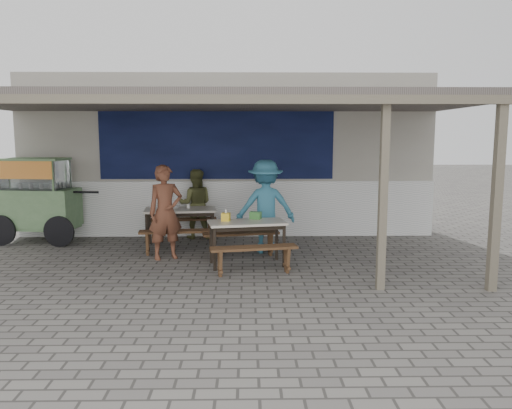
{
  "coord_description": "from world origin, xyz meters",
  "views": [
    {
      "loc": [
        0.46,
        -7.77,
        2.17
      ],
      "look_at": [
        0.61,
        0.9,
        0.98
      ],
      "focal_mm": 35.0,
      "sensor_mm": 36.0,
      "label": 1
    }
  ],
  "objects_px": {
    "vendor_cart": "(38,197)",
    "donation_box": "(255,215)",
    "tissue_box": "(226,217)",
    "condiment_bowl": "(175,207)",
    "bench_right_wall": "(241,239)",
    "patron_wall_side": "(196,204)",
    "patron_right_table": "(265,206)",
    "condiment_jar": "(188,206)",
    "bench_left_street": "(180,236)",
    "table_left": "(180,213)",
    "table_right": "(247,226)",
    "patron_street_side": "(166,212)",
    "bench_left_wall": "(181,224)",
    "bench_right_street": "(254,254)"
  },
  "relations": [
    {
      "from": "vendor_cart",
      "to": "bench_right_wall",
      "type": "bearing_deg",
      "value": -10.98
    },
    {
      "from": "bench_left_street",
      "to": "patron_wall_side",
      "type": "xyz_separation_m",
      "value": [
        0.14,
        1.48,
        0.4
      ]
    },
    {
      "from": "condiment_jar",
      "to": "bench_left_street",
      "type": "bearing_deg",
      "value": -94.9
    },
    {
      "from": "table_right",
      "to": "donation_box",
      "type": "bearing_deg",
      "value": 49.2
    },
    {
      "from": "vendor_cart",
      "to": "patron_right_table",
      "type": "xyz_separation_m",
      "value": [
        4.61,
        -0.97,
        -0.07
      ]
    },
    {
      "from": "bench_left_wall",
      "to": "bench_right_wall",
      "type": "bearing_deg",
      "value": -56.98
    },
    {
      "from": "donation_box",
      "to": "table_left",
      "type": "bearing_deg",
      "value": 139.98
    },
    {
      "from": "bench_right_street",
      "to": "table_left",
      "type": "bearing_deg",
      "value": 114.25
    },
    {
      "from": "patron_street_side",
      "to": "patron_right_table",
      "type": "height_order",
      "value": "patron_right_table"
    },
    {
      "from": "condiment_jar",
      "to": "condiment_bowl",
      "type": "relative_size",
      "value": 0.37
    },
    {
      "from": "tissue_box",
      "to": "condiment_bowl",
      "type": "relative_size",
      "value": 0.65
    },
    {
      "from": "bench_left_wall",
      "to": "patron_right_table",
      "type": "height_order",
      "value": "patron_right_table"
    },
    {
      "from": "bench_left_street",
      "to": "vendor_cart",
      "type": "relative_size",
      "value": 0.68
    },
    {
      "from": "table_left",
      "to": "bench_right_street",
      "type": "bearing_deg",
      "value": -61.73
    },
    {
      "from": "patron_right_table",
      "to": "tissue_box",
      "type": "relative_size",
      "value": 12.77
    },
    {
      "from": "table_left",
      "to": "condiment_bowl",
      "type": "bearing_deg",
      "value": 126.54
    },
    {
      "from": "bench_left_wall",
      "to": "patron_wall_side",
      "type": "bearing_deg",
      "value": 18.05
    },
    {
      "from": "table_right",
      "to": "condiment_bowl",
      "type": "bearing_deg",
      "value": 121.45
    },
    {
      "from": "table_left",
      "to": "table_right",
      "type": "bearing_deg",
      "value": -54.63
    },
    {
      "from": "patron_wall_side",
      "to": "patron_street_side",
      "type": "bearing_deg",
      "value": 77.13
    },
    {
      "from": "table_left",
      "to": "donation_box",
      "type": "height_order",
      "value": "donation_box"
    },
    {
      "from": "table_left",
      "to": "patron_street_side",
      "type": "relative_size",
      "value": 0.86
    },
    {
      "from": "bench_right_wall",
      "to": "patron_right_table",
      "type": "distance_m",
      "value": 0.79
    },
    {
      "from": "table_left",
      "to": "patron_right_table",
      "type": "bearing_deg",
      "value": -23.94
    },
    {
      "from": "table_left",
      "to": "bench_left_street",
      "type": "bearing_deg",
      "value": -90.0
    },
    {
      "from": "patron_wall_side",
      "to": "condiment_bowl",
      "type": "bearing_deg",
      "value": 61.11
    },
    {
      "from": "condiment_bowl",
      "to": "donation_box",
      "type": "bearing_deg",
      "value": -40.63
    },
    {
      "from": "table_left",
      "to": "bench_right_wall",
      "type": "relative_size",
      "value": 1.03
    },
    {
      "from": "patron_wall_side",
      "to": "donation_box",
      "type": "bearing_deg",
      "value": 119.27
    },
    {
      "from": "table_left",
      "to": "patron_right_table",
      "type": "xyz_separation_m",
      "value": [
        1.66,
        -0.53,
        0.2
      ]
    },
    {
      "from": "vendor_cart",
      "to": "patron_wall_side",
      "type": "bearing_deg",
      "value": 13.3
    },
    {
      "from": "patron_street_side",
      "to": "donation_box",
      "type": "height_order",
      "value": "patron_street_side"
    },
    {
      "from": "bench_left_wall",
      "to": "table_left",
      "type": "bearing_deg",
      "value": -90.0
    },
    {
      "from": "bench_right_street",
      "to": "tissue_box",
      "type": "bearing_deg",
      "value": 115.71
    },
    {
      "from": "patron_street_side",
      "to": "bench_right_wall",
      "type": "bearing_deg",
      "value": -19.94
    },
    {
      "from": "bench_left_street",
      "to": "bench_left_wall",
      "type": "height_order",
      "value": "same"
    },
    {
      "from": "bench_left_wall",
      "to": "patron_right_table",
      "type": "xyz_separation_m",
      "value": [
        1.73,
        -1.2,
        0.53
      ]
    },
    {
      "from": "patron_wall_side",
      "to": "donation_box",
      "type": "xyz_separation_m",
      "value": [
        1.24,
        -2.03,
        0.07
      ]
    },
    {
      "from": "vendor_cart",
      "to": "donation_box",
      "type": "distance_m",
      "value": 4.72
    },
    {
      "from": "table_left",
      "to": "patron_street_side",
      "type": "bearing_deg",
      "value": -103.39
    },
    {
      "from": "table_right",
      "to": "table_left",
      "type": "bearing_deg",
      "value": 121.36
    },
    {
      "from": "table_left",
      "to": "condiment_jar",
      "type": "distance_m",
      "value": 0.23
    },
    {
      "from": "bench_left_wall",
      "to": "condiment_jar",
      "type": "xyz_separation_m",
      "value": [
        0.22,
        -0.55,
        0.45
      ]
    },
    {
      "from": "bench_right_wall",
      "to": "patron_wall_side",
      "type": "relative_size",
      "value": 0.95
    },
    {
      "from": "bench_left_wall",
      "to": "table_right",
      "type": "bearing_deg",
      "value": -63.45
    },
    {
      "from": "patron_wall_side",
      "to": "donation_box",
      "type": "height_order",
      "value": "patron_wall_side"
    },
    {
      "from": "bench_right_wall",
      "to": "donation_box",
      "type": "height_order",
      "value": "donation_box"
    },
    {
      "from": "bench_right_street",
      "to": "vendor_cart",
      "type": "height_order",
      "value": "vendor_cart"
    },
    {
      "from": "patron_wall_side",
      "to": "patron_right_table",
      "type": "relative_size",
      "value": 0.85
    },
    {
      "from": "table_right",
      "to": "patron_street_side",
      "type": "distance_m",
      "value": 1.52
    }
  ]
}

